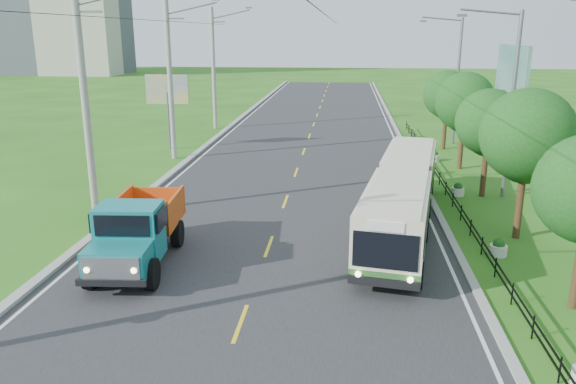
% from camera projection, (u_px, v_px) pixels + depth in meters
% --- Properties ---
extents(ground, '(240.00, 240.00, 0.00)m').
position_uv_depth(ground, '(240.00, 324.00, 15.97)').
color(ground, '#255D16').
rests_on(ground, ground).
extents(road, '(14.00, 120.00, 0.02)m').
position_uv_depth(road, '(299.00, 165.00, 35.10)').
color(road, '#28282B').
rests_on(road, ground).
extents(curb_left, '(0.40, 120.00, 0.15)m').
position_uv_depth(curb_left, '(187.00, 161.00, 35.79)').
color(curb_left, '#9E9E99').
rests_on(curb_left, ground).
extents(curb_right, '(0.30, 120.00, 0.10)m').
position_uv_depth(curb_right, '(415.00, 167.00, 34.39)').
color(curb_right, '#9E9E99').
rests_on(curb_right, ground).
extents(edge_line_left, '(0.12, 120.00, 0.00)m').
position_uv_depth(edge_line_left, '(195.00, 162.00, 35.75)').
color(edge_line_left, silver).
rests_on(edge_line_left, road).
extents(edge_line_right, '(0.12, 120.00, 0.00)m').
position_uv_depth(edge_line_right, '(407.00, 167.00, 34.45)').
color(edge_line_right, silver).
rests_on(edge_line_right, road).
extents(centre_dash, '(0.12, 2.20, 0.00)m').
position_uv_depth(centre_dash, '(240.00, 323.00, 15.97)').
color(centre_dash, yellow).
rests_on(centre_dash, road).
extents(railing_right, '(0.04, 40.00, 0.60)m').
position_uv_depth(railing_right, '(446.00, 189.00, 28.50)').
color(railing_right, black).
rests_on(railing_right, ground).
extents(pole_near, '(3.51, 0.32, 10.00)m').
position_uv_depth(pole_near, '(86.00, 103.00, 23.99)').
color(pole_near, gray).
rests_on(pole_near, ground).
extents(pole_mid, '(3.51, 0.32, 10.00)m').
position_uv_depth(pole_mid, '(171.00, 80.00, 35.47)').
color(pole_mid, gray).
rests_on(pole_mid, ground).
extents(pole_far, '(3.51, 0.32, 10.00)m').
position_uv_depth(pole_far, '(214.00, 68.00, 46.95)').
color(pole_far, gray).
rests_on(pole_far, ground).
extents(tree_third, '(3.60, 3.62, 6.00)m').
position_uv_depth(tree_third, '(527.00, 140.00, 21.70)').
color(tree_third, '#382314').
rests_on(tree_third, ground).
extents(tree_fourth, '(3.24, 3.31, 5.40)m').
position_uv_depth(tree_fourth, '(489.00, 125.00, 27.55)').
color(tree_fourth, '#382314').
rests_on(tree_fourth, ground).
extents(tree_fifth, '(3.48, 3.52, 5.80)m').
position_uv_depth(tree_fifth, '(465.00, 105.00, 33.22)').
color(tree_fifth, '#382314').
rests_on(tree_fifth, ground).
extents(tree_back, '(3.30, 3.36, 5.50)m').
position_uv_depth(tree_back, '(448.00, 97.00, 39.01)').
color(tree_back, '#382314').
rests_on(tree_back, ground).
extents(streetlight_mid, '(3.02, 0.20, 9.07)m').
position_uv_depth(streetlight_mid, '(509.00, 99.00, 26.98)').
color(streetlight_mid, slate).
rests_on(streetlight_mid, ground).
extents(streetlight_far, '(3.02, 0.20, 9.07)m').
position_uv_depth(streetlight_far, '(456.00, 77.00, 40.37)').
color(streetlight_far, slate).
rests_on(streetlight_far, ground).
extents(planter_near, '(0.64, 0.64, 0.67)m').
position_uv_depth(planter_near, '(498.00, 248.00, 20.79)').
color(planter_near, silver).
rests_on(planter_near, ground).
extents(planter_mid, '(0.64, 0.64, 0.67)m').
position_uv_depth(planter_mid, '(458.00, 190.00, 28.44)').
color(planter_mid, silver).
rests_on(planter_mid, ground).
extents(planter_far, '(0.64, 0.64, 0.67)m').
position_uv_depth(planter_far, '(434.00, 157.00, 36.10)').
color(planter_far, silver).
rests_on(planter_far, ground).
extents(billboard_left, '(3.00, 0.20, 5.20)m').
position_uv_depth(billboard_left, '(167.00, 94.00, 38.80)').
color(billboard_left, slate).
rests_on(billboard_left, ground).
extents(billboard_right, '(0.24, 6.00, 7.30)m').
position_uv_depth(billboard_right, '(511.00, 80.00, 32.43)').
color(billboard_right, slate).
rests_on(billboard_right, ground).
extents(apartment_far, '(24.00, 14.00, 26.00)m').
position_uv_depth(apartment_far, '(3.00, 11.00, 135.03)').
color(apartment_far, '#B7B2A3').
rests_on(apartment_far, ground).
extents(bus, '(4.49, 13.87, 2.64)m').
position_uv_depth(bus, '(403.00, 193.00, 23.23)').
color(bus, '#2F6327').
rests_on(bus, ground).
extents(dump_truck, '(2.66, 5.99, 2.46)m').
position_uv_depth(dump_truck, '(137.00, 227.00, 19.73)').
color(dump_truck, '#167E84').
rests_on(dump_truck, ground).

